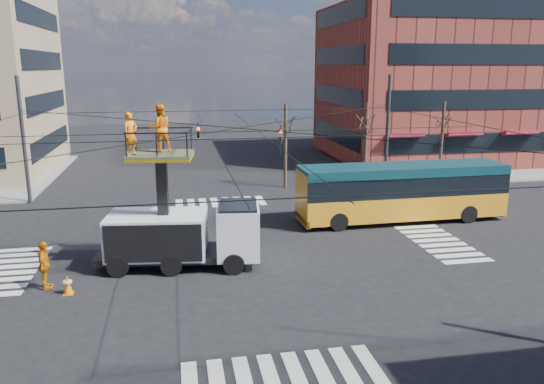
% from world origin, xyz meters
% --- Properties ---
extents(ground, '(120.00, 120.00, 0.00)m').
position_xyz_m(ground, '(0.00, 0.00, 0.00)').
color(ground, black).
rests_on(ground, ground).
extents(sidewalk_ne, '(18.00, 18.00, 0.12)m').
position_xyz_m(sidewalk_ne, '(21.00, 21.00, 0.06)').
color(sidewalk_ne, slate).
rests_on(sidewalk_ne, ground).
extents(crosswalks, '(22.40, 22.40, 0.02)m').
position_xyz_m(crosswalks, '(0.00, 0.00, 0.01)').
color(crosswalks, silver).
rests_on(crosswalks, ground).
extents(building_ne, '(20.06, 16.06, 14.00)m').
position_xyz_m(building_ne, '(21.98, 23.98, 7.00)').
color(building_ne, maroon).
rests_on(building_ne, ground).
extents(overhead_network, '(24.24, 24.24, 8.00)m').
position_xyz_m(overhead_network, '(-0.07, 0.40, 4.29)').
color(overhead_network, '#2D2D30').
rests_on(overhead_network, ground).
extents(tree_a, '(2.00, 2.00, 6.00)m').
position_xyz_m(tree_a, '(5.00, 13.50, 4.63)').
color(tree_a, '#382B21').
rests_on(tree_a, ground).
extents(tree_b, '(2.00, 2.00, 6.00)m').
position_xyz_m(tree_b, '(11.00, 13.50, 4.63)').
color(tree_b, '#382B21').
rests_on(tree_b, ground).
extents(tree_c, '(2.00, 2.00, 6.00)m').
position_xyz_m(tree_c, '(17.00, 13.50, 4.63)').
color(tree_c, '#382B21').
rests_on(tree_c, ground).
extents(utility_truck, '(7.23, 3.34, 7.02)m').
position_xyz_m(utility_truck, '(-2.56, -0.79, 2.20)').
color(utility_truck, black).
rests_on(utility_truck, ground).
extents(city_bus, '(11.76, 2.82, 3.20)m').
position_xyz_m(city_bus, '(9.69, 4.03, 1.72)').
color(city_bus, orange).
rests_on(city_bus, ground).
extents(traffic_cone, '(0.36, 0.36, 0.78)m').
position_xyz_m(traffic_cone, '(-7.02, -3.05, 0.39)').
color(traffic_cone, orange).
rests_on(traffic_cone, ground).
extents(worker_ground, '(0.56, 1.18, 1.95)m').
position_xyz_m(worker_ground, '(-7.95, -2.37, 0.97)').
color(worker_ground, orange).
rests_on(worker_ground, ground).
extents(flagger, '(1.13, 1.34, 1.80)m').
position_xyz_m(flagger, '(4.99, 3.38, 0.90)').
color(flagger, '#E54E0E').
rests_on(flagger, ground).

